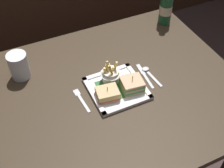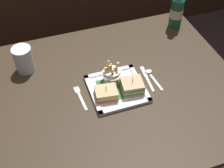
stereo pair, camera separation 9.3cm
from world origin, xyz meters
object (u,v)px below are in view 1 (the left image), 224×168
(fries_cup, at_px, (111,74))
(fork, at_px, (81,99))
(sandwich_half_right, at_px, (132,85))
(beer_bottle, at_px, (166,7))
(dining_table, at_px, (108,114))
(spoon, at_px, (148,72))
(knife, at_px, (144,75))
(water_glass, at_px, (19,67))
(square_plate, at_px, (117,89))
(sandwich_half_left, at_px, (107,94))

(fries_cup, height_order, fork, fries_cup)
(sandwich_half_right, xyz_separation_m, beer_bottle, (0.40, 0.38, 0.06))
(dining_table, xyz_separation_m, fries_cup, (0.04, 0.04, 0.21))
(dining_table, distance_m, spoon, 0.27)
(sandwich_half_right, xyz_separation_m, fork, (-0.22, 0.04, -0.03))
(beer_bottle, xyz_separation_m, knife, (-0.31, -0.32, -0.10))
(beer_bottle, bearing_deg, water_glass, -173.78)
(dining_table, bearing_deg, fork, 177.90)
(fork, bearing_deg, beer_bottle, 28.54)
(square_plate, height_order, sandwich_half_right, sandwich_half_right)
(square_plate, relative_size, water_glass, 1.92)
(water_glass, bearing_deg, beer_bottle, 6.22)
(fries_cup, bearing_deg, beer_bottle, 32.70)
(sandwich_half_right, xyz_separation_m, fries_cup, (-0.06, 0.08, 0.02))
(sandwich_half_left, height_order, knife, sandwich_half_left)
(fork, distance_m, knife, 0.32)
(square_plate, xyz_separation_m, sandwich_half_left, (-0.06, -0.03, 0.02))
(sandwich_half_left, distance_m, spoon, 0.25)
(dining_table, height_order, fork, fork)
(dining_table, distance_m, sandwich_half_right, 0.22)
(sandwich_half_right, height_order, fries_cup, fries_cup)
(sandwich_half_left, bearing_deg, sandwich_half_right, -0.00)
(fries_cup, bearing_deg, knife, -8.70)
(sandwich_half_right, height_order, water_glass, water_glass)
(sandwich_half_right, relative_size, knife, 0.60)
(sandwich_half_right, xyz_separation_m, spoon, (0.12, 0.07, -0.03))
(square_plate, distance_m, fries_cup, 0.07)
(water_glass, relative_size, spoon, 0.88)
(sandwich_half_left, bearing_deg, spoon, 15.91)
(dining_table, distance_m, beer_bottle, 0.66)
(square_plate, relative_size, beer_bottle, 0.94)
(sandwich_half_left, distance_m, beer_bottle, 0.65)
(dining_table, distance_m, fries_cup, 0.22)
(sandwich_half_left, distance_m, sandwich_half_right, 0.12)
(sandwich_half_left, height_order, water_glass, water_glass)
(square_plate, bearing_deg, beer_bottle, 37.38)
(dining_table, height_order, fries_cup, fries_cup)
(beer_bottle, relative_size, spoon, 1.79)
(sandwich_half_left, height_order, sandwich_half_right, sandwich_half_right)
(spoon, bearing_deg, knife, -161.40)
(sandwich_half_right, distance_m, beer_bottle, 0.56)
(sandwich_half_right, relative_size, fries_cup, 0.89)
(dining_table, xyz_separation_m, fork, (-0.12, 0.00, 0.16))
(sandwich_half_right, height_order, fork, sandwich_half_right)
(dining_table, bearing_deg, square_plate, -12.19)
(dining_table, xyz_separation_m, sandwich_half_left, (-0.02, -0.04, 0.19))
(fries_cup, bearing_deg, sandwich_half_left, -122.36)
(dining_table, xyz_separation_m, sandwich_half_right, (0.10, -0.04, 0.19))
(water_glass, bearing_deg, spoon, -22.95)
(knife, bearing_deg, fries_cup, 171.30)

